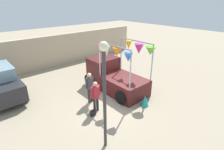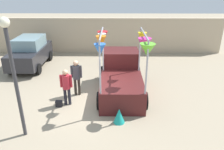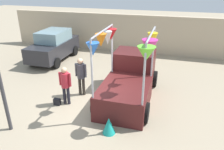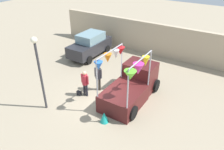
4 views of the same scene
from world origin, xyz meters
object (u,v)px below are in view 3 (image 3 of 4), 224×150
Objects in this scene: person_customer at (65,82)px; parked_car at (54,46)px; handbag at (57,102)px; person_vendor at (81,73)px; folded_kite_bundle_teal at (109,126)px; vendor_truck at (130,78)px.

parked_car is at bearing 124.40° from person_customer.
person_customer reaches higher than handbag.
person_vendor reaches higher than folded_kite_bundle_teal.
handbag is at bearing -150.40° from vendor_truck.
vendor_truck is 14.61× the size of handbag.
vendor_truck is 2.77m from folded_kite_bundle_teal.
vendor_truck reaches higher than handbag.
vendor_truck reaches higher than person_vendor.
folded_kite_bundle_teal is (2.25, -1.34, -0.69)m from person_customer.
person_vendor is 1.58m from handbag.
person_vendor is (3.53, -3.81, 0.11)m from parked_car.
vendor_truck is at bearing 29.58° from person_customer.
vendor_truck is 1.02× the size of parked_car.
vendor_truck reaches higher than folded_kite_bundle_teal.
person_customer is 2.74× the size of folded_kite_bundle_teal.
handbag is at bearing -150.26° from person_customer.
parked_car is at bearing 149.15° from vendor_truck.
person_customer is 0.96m from person_vendor.
folded_kite_bundle_teal is (2.60, -1.14, 0.16)m from handbag.
person_vendor reaches higher than person_customer.
vendor_truck is 2.48× the size of person_customer.
handbag is 2.84m from folded_kite_bundle_teal.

